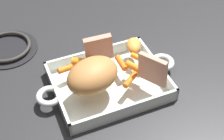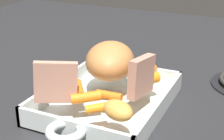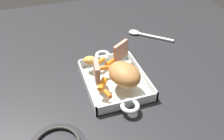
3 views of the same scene
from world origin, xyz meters
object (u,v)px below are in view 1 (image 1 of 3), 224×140
object	(u,v)px
pork_roast	(93,75)
baby_carrot_southeast	(121,63)
roasting_dish	(109,83)
roast_slice_thick	(153,70)
stove_burner_rear	(7,48)
roast_slice_outer	(99,48)
baby_carrot_northwest	(138,58)
baby_carrot_long	(130,80)
baby_carrot_southwest	(136,68)
baby_carrot_center_right	(65,69)
baby_carrot_short	(83,62)
potato_golden_small	(134,45)

from	to	relation	value
pork_roast	baby_carrot_southeast	xyz separation A→B (m)	(0.10, 0.05, -0.03)
roasting_dish	baby_carrot_southeast	xyz separation A→B (m)	(0.05, 0.03, 0.04)
roast_slice_thick	stove_burner_rear	xyz separation A→B (m)	(-0.34, 0.33, -0.08)
roast_slice_outer	stove_burner_rear	distance (m)	0.32
baby_carrot_southeast	baby_carrot_northwest	size ratio (longest dim) A/B	1.23
baby_carrot_long	baby_carrot_southeast	bearing A→B (deg)	86.56
pork_roast	baby_carrot_southwest	bearing A→B (deg)	4.70
baby_carrot_center_right	baby_carrot_short	world-z (taller)	baby_carrot_short
roasting_dish	pork_roast	size ratio (longest dim) A/B	2.82
pork_roast	roast_slice_outer	size ratio (longest dim) A/B	1.84
roast_slice_outer	baby_carrot_southwest	size ratio (longest dim) A/B	1.36
pork_roast	baby_carrot_southwest	world-z (taller)	pork_roast
baby_carrot_southwest	baby_carrot_southeast	size ratio (longest dim) A/B	1.09
roast_slice_thick	baby_carrot_long	xyz separation A→B (m)	(-0.06, 0.02, -0.03)
roasting_dish	baby_carrot_southwest	xyz separation A→B (m)	(0.08, -0.01, 0.04)
roast_slice_outer	stove_burner_rear	bearing A→B (deg)	140.11
roast_slice_outer	potato_golden_small	distance (m)	0.11
roasting_dish	baby_carrot_long	distance (m)	0.07
baby_carrot_southwest	baby_carrot_northwest	world-z (taller)	baby_carrot_southwest
baby_carrot_long	baby_carrot_center_right	bearing A→B (deg)	144.42
baby_carrot_short	roast_slice_outer	bearing A→B (deg)	8.15
pork_roast	baby_carrot_long	xyz separation A→B (m)	(0.10, -0.02, -0.03)
baby_carrot_southeast	baby_carrot_northwest	xyz separation A→B (m)	(0.05, 0.00, -0.00)
pork_roast	roast_slice_outer	distance (m)	0.11
roast_slice_thick	baby_carrot_southeast	distance (m)	0.11
roasting_dish	pork_roast	bearing A→B (deg)	-158.62
baby_carrot_southwest	potato_golden_small	distance (m)	0.09
potato_golden_small	stove_burner_rear	size ratio (longest dim) A/B	0.33
baby_carrot_southwest	baby_carrot_northwest	bearing A→B (deg)	54.94
roasting_dish	baby_carrot_center_right	bearing A→B (deg)	149.27
pork_roast	baby_carrot_center_right	distance (m)	0.10
pork_roast	potato_golden_small	world-z (taller)	pork_roast
roasting_dish	baby_carrot_southeast	world-z (taller)	baby_carrot_southeast
roast_slice_thick	baby_carrot_long	size ratio (longest dim) A/B	1.42
roasting_dish	baby_carrot_center_right	xyz separation A→B (m)	(-0.10, 0.06, 0.04)
baby_carrot_southeast	baby_carrot_northwest	world-z (taller)	same
pork_roast	baby_carrot_center_right	xyz separation A→B (m)	(-0.05, 0.08, -0.03)
baby_carrot_southwest	baby_carrot_long	bearing A→B (deg)	-133.00
baby_carrot_long	baby_carrot_southwest	bearing A→B (deg)	47.00
pork_roast	baby_carrot_southeast	size ratio (longest dim) A/B	2.72
baby_carrot_southwest	baby_carrot_short	world-z (taller)	baby_carrot_short
roast_slice_outer	baby_carrot_short	world-z (taller)	roast_slice_outer
baby_carrot_short	roasting_dish	bearing A→B (deg)	-51.95
roasting_dish	baby_carrot_short	size ratio (longest dim) A/B	6.92
baby_carrot_center_right	stove_burner_rear	bearing A→B (deg)	122.14
baby_carrot_long	roast_slice_thick	bearing A→B (deg)	-17.90
baby_carrot_center_right	pork_roast	bearing A→B (deg)	-58.02
baby_carrot_center_right	stove_burner_rear	world-z (taller)	baby_carrot_center_right
baby_carrot_southeast	baby_carrot_long	xyz separation A→B (m)	(-0.00, -0.07, -0.00)
baby_carrot_southwest	stove_burner_rear	world-z (taller)	baby_carrot_southwest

